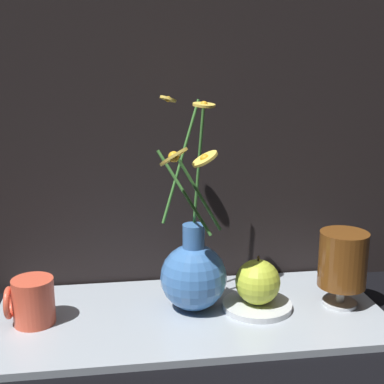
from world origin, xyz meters
The scene contains 7 objects.
ground_plane centered at (0.00, 0.00, 0.00)m, with size 6.00×6.00×0.00m, color black.
shelf centered at (0.00, 0.00, 0.01)m, with size 0.65×0.29×0.01m.
vase_with_flowers centered at (0.01, 0.02, 0.08)m, with size 0.13×0.19×0.36m.
yellow_mug centered at (-0.26, 0.00, 0.05)m, with size 0.08×0.07×0.08m.
tea_glass centered at (0.26, -0.01, 0.09)m, with size 0.08×0.08×0.13m.
saucer_plate centered at (0.11, 0.00, 0.02)m, with size 0.12×0.12×0.01m.
orange_fruit centered at (0.11, 0.00, 0.06)m, with size 0.08×0.08×0.08m.
Camera 1 is at (-0.11, -0.82, 0.43)m, focal length 50.00 mm.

